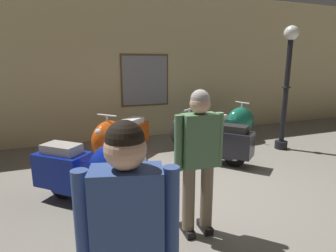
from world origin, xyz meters
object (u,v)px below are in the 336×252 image
(scooter_2, at_px, (203,138))
(visitor_0, at_px, (129,244))
(scooter_1, at_px, (117,138))
(lamppost, at_px, (287,80))
(visitor_1, at_px, (199,154))
(scooter_0, at_px, (101,173))
(scooter_3, at_px, (233,125))

(scooter_2, bearing_deg, visitor_0, 106.93)
(scooter_1, bearing_deg, lamppost, 127.99)
(visitor_0, distance_m, visitor_1, 1.67)
(scooter_1, xyz_separation_m, visitor_1, (0.36, -2.88, 0.52))
(scooter_0, relative_size, lamppost, 0.60)
(scooter_3, bearing_deg, visitor_1, -143.71)
(scooter_0, distance_m, visitor_0, 2.34)
(scooter_3, distance_m, lamppost, 1.62)
(scooter_0, height_order, scooter_2, scooter_0)
(scooter_1, distance_m, scooter_3, 2.94)
(scooter_0, height_order, scooter_1, scooter_0)
(scooter_1, bearing_deg, visitor_0, 37.55)
(scooter_1, relative_size, visitor_1, 0.90)
(visitor_1, bearing_deg, visitor_0, 142.11)
(scooter_0, xyz_separation_m, visitor_0, (-0.15, -2.28, 0.48))
(lamppost, bearing_deg, visitor_0, -141.66)
(scooter_2, height_order, lamppost, lamppost)
(scooter_1, bearing_deg, scooter_2, 114.86)
(scooter_0, height_order, visitor_0, visitor_0)
(scooter_1, distance_m, lamppost, 3.93)
(scooter_3, height_order, lamppost, lamppost)
(visitor_1, bearing_deg, lamppost, -52.99)
(visitor_0, bearing_deg, scooter_1, 5.22)
(lamppost, distance_m, visitor_0, 5.69)
(scooter_3, xyz_separation_m, visitor_1, (-2.57, -3.10, 0.52))
(scooter_1, bearing_deg, scooter_0, 30.15)
(scooter_1, height_order, visitor_0, visitor_0)
(lamppost, bearing_deg, scooter_2, -178.79)
(scooter_2, bearing_deg, scooter_0, 79.38)
(scooter_0, distance_m, scooter_3, 4.09)
(scooter_2, height_order, visitor_1, visitor_1)
(scooter_2, xyz_separation_m, lamppost, (2.10, 0.04, 1.12))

